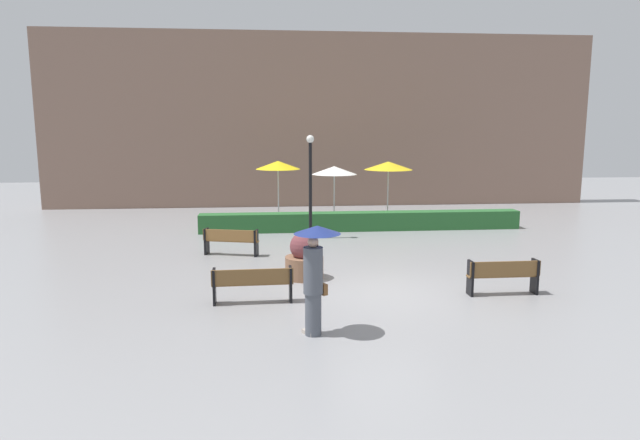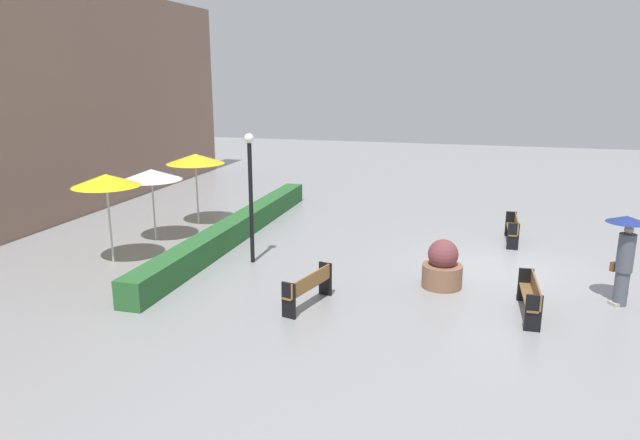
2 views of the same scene
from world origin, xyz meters
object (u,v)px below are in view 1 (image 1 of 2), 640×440
object	(u,v)px
planter_pot	(304,259)
patio_umbrella_yellow_far	(388,166)
patio_umbrella_yellow	(278,165)
bench_near_right	(504,274)
lamp_post	(310,175)
bench_far_left	(231,240)
pedestrian_with_umbrella	(315,267)
patio_umbrella_white	(334,170)
bench_near_left	(253,282)

from	to	relation	value
planter_pot	patio_umbrella_yellow_far	bearing A→B (deg)	64.97
patio_umbrella_yellow	patio_umbrella_yellow_far	xyz separation A→B (m)	(4.73, -0.35, -0.03)
bench_near_right	planter_pot	size ratio (longest dim) A/B	1.38
bench_near_right	patio_umbrella_yellow_far	bearing A→B (deg)	92.44
bench_near_right	lamp_post	xyz separation A→B (m)	(-4.11, 7.43, 1.80)
bench_far_left	pedestrian_with_umbrella	world-z (taller)	pedestrian_with_umbrella
planter_pot	patio_umbrella_white	xyz separation A→B (m)	(1.94, 9.46, 1.64)
bench_near_left	lamp_post	world-z (taller)	lamp_post
bench_near_right	patio_umbrella_white	size ratio (longest dim) A/B	0.74
bench_near_left	bench_far_left	size ratio (longest dim) A/B	1.06
bench_near_right	patio_umbrella_white	xyz separation A→B (m)	(-2.76, 11.42, 1.67)
bench_far_left	pedestrian_with_umbrella	distance (m)	7.44
planter_pot	patio_umbrella_yellow_far	distance (m)	10.17
bench_far_left	patio_umbrella_yellow	bearing A→B (deg)	75.75
bench_near_left	planter_pot	xyz separation A→B (m)	(1.33, 2.06, 0.04)
bench_near_left	pedestrian_with_umbrella	bearing A→B (deg)	-58.98
bench_near_left	patio_umbrella_yellow_far	bearing A→B (deg)	63.44
bench_near_left	bench_far_left	bearing A→B (deg)	99.22
bench_near_left	lamp_post	size ratio (longest dim) A/B	0.50
patio_umbrella_white	patio_umbrella_yellow_far	xyz separation A→B (m)	(2.29, -0.40, 0.21)
pedestrian_with_umbrella	planter_pot	distance (m)	4.23
bench_near_left	bench_near_right	bearing A→B (deg)	0.97
bench_near_left	lamp_post	xyz separation A→B (m)	(1.92, 7.53, 1.81)
bench_near_left	patio_umbrella_white	distance (m)	12.09
bench_far_left	patio_umbrella_yellow_far	distance (m)	9.03
pedestrian_with_umbrella	planter_pot	bearing A→B (deg)	89.05
pedestrian_with_umbrella	patio_umbrella_yellow_far	world-z (taller)	patio_umbrella_yellow_far
bench_near_right	pedestrian_with_umbrella	xyz separation A→B (m)	(-4.77, -2.19, 0.85)
pedestrian_with_umbrella	patio_umbrella_white	xyz separation A→B (m)	(2.01, 13.61, 0.82)
patio_umbrella_yellow	patio_umbrella_white	xyz separation A→B (m)	(2.43, 0.05, -0.24)
pedestrian_with_umbrella	patio_umbrella_white	bearing A→B (deg)	81.61
lamp_post	patio_umbrella_yellow_far	world-z (taller)	lamp_post
bench_near_right	bench_far_left	size ratio (longest dim) A/B	0.98
bench_near_left	planter_pot	distance (m)	2.45
lamp_post	patio_umbrella_white	xyz separation A→B (m)	(1.35, 3.99, -0.13)
bench_near_right	lamp_post	world-z (taller)	lamp_post
pedestrian_with_umbrella	lamp_post	size ratio (longest dim) A/B	0.58
bench_far_left	patio_umbrella_white	distance (m)	7.87
planter_pot	patio_umbrella_white	bearing A→B (deg)	78.43
bench_near_right	patio_umbrella_yellow	distance (m)	12.64
bench_near_left	patio_umbrella_yellow_far	size ratio (longest dim) A/B	0.73
patio_umbrella_yellow_far	bench_far_left	bearing A→B (deg)	-136.14
bench_near_left	planter_pot	size ratio (longest dim) A/B	1.48
patio_umbrella_white	bench_near_left	bearing A→B (deg)	-105.83
patio_umbrella_yellow	bench_near_right	bearing A→B (deg)	-65.42
bench_near_right	lamp_post	distance (m)	8.68
bench_near_right	patio_umbrella_yellow	bearing A→B (deg)	114.58
bench_near_left	pedestrian_with_umbrella	xyz separation A→B (m)	(1.26, -2.09, 0.86)
bench_far_left	pedestrian_with_umbrella	xyz separation A→B (m)	(2.07, -7.09, 0.85)
lamp_post	patio_umbrella_yellow_far	size ratio (longest dim) A/B	1.46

